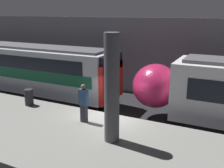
% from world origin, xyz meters
% --- Properties ---
extents(ground_plane, '(120.00, 120.00, 0.00)m').
position_xyz_m(ground_plane, '(0.00, 0.00, 0.00)').
color(ground_plane, black).
extents(platform, '(40.00, 5.35, 1.06)m').
position_xyz_m(platform, '(0.00, -2.67, 0.53)').
color(platform, slate).
rests_on(platform, ground).
extents(station_rear_barrier, '(50.00, 0.15, 5.39)m').
position_xyz_m(station_rear_barrier, '(0.00, 6.78, 2.69)').
color(station_rear_barrier, gray).
rests_on(station_rear_barrier, ground).
extents(support_pillar_near, '(0.56, 0.56, 4.04)m').
position_xyz_m(support_pillar_near, '(1.27, -2.38, 3.09)').
color(support_pillar_near, '#47474C').
rests_on(support_pillar_near, platform).
extents(person_waiting, '(0.38, 0.24, 1.73)m').
position_xyz_m(person_waiting, '(-0.59, -1.37, 1.98)').
color(person_waiting, '#2D2D38').
rests_on(person_waiting, platform).
extents(trash_bin, '(0.44, 0.44, 0.85)m').
position_xyz_m(trash_bin, '(-4.30, -0.82, 1.49)').
color(trash_bin, '#232328').
rests_on(trash_bin, platform).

